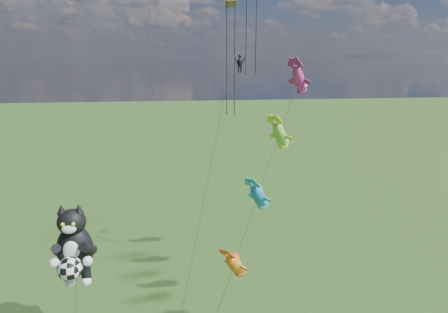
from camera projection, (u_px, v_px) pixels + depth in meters
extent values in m
ellipsoid|color=black|center=(75.00, 250.00, 23.45)|extent=(2.25, 1.85, 3.25)
ellipsoid|color=black|center=(72.00, 222.00, 22.85)|extent=(1.74, 1.58, 1.65)
cone|color=black|center=(61.00, 209.00, 22.57)|extent=(0.57, 0.57, 0.61)
cone|color=black|center=(79.00, 208.00, 22.69)|extent=(0.57, 0.57, 0.61)
ellipsoid|color=white|center=(69.00, 229.00, 22.26)|extent=(0.86, 0.43, 0.59)
ellipsoid|color=white|center=(71.00, 251.00, 22.64)|extent=(1.02, 0.39, 1.34)
sphere|color=gold|center=(63.00, 225.00, 22.07)|extent=(0.24, 0.24, 0.24)
sphere|color=gold|center=(73.00, 224.00, 22.14)|extent=(0.24, 0.24, 0.24)
sphere|color=white|center=(54.00, 263.00, 22.39)|extent=(0.61, 0.61, 0.61)
sphere|color=white|center=(88.00, 261.00, 22.60)|extent=(0.61, 0.61, 0.61)
sphere|color=white|center=(70.00, 282.00, 23.82)|extent=(0.65, 0.65, 0.65)
sphere|color=white|center=(86.00, 281.00, 23.93)|extent=(0.65, 0.65, 0.65)
sphere|color=white|center=(70.00, 269.00, 22.27)|extent=(1.46, 1.46, 1.46)
cylinder|color=black|center=(262.00, 184.00, 25.88)|extent=(10.43, 11.95, 20.31)
ellipsoid|color=#F2A319|center=(234.00, 264.00, 24.26)|extent=(2.08, 2.22, 2.49)
ellipsoid|color=blue|center=(258.00, 196.00, 25.63)|extent=(2.08, 2.22, 2.49)
ellipsoid|color=green|center=(280.00, 134.00, 27.00)|extent=(2.08, 2.22, 2.49)
ellipsoid|color=#D8338A|center=(299.00, 79.00, 28.37)|extent=(2.08, 2.22, 2.49)
cylinder|color=black|center=(215.00, 143.00, 24.69)|extent=(7.49, 15.39, 26.32)
cube|color=green|center=(231.00, 3.00, 27.47)|extent=(1.00, 0.89, 0.54)
cylinder|color=black|center=(227.00, 62.00, 28.53)|extent=(0.08, 0.08, 8.40)
cylinder|color=black|center=(235.00, 62.00, 28.60)|extent=(0.08, 0.08, 8.40)
cylinder|color=black|center=(247.00, 18.00, 30.20)|extent=(0.08, 0.08, 9.48)
cylinder|color=black|center=(256.00, 18.00, 30.29)|extent=(0.08, 0.08, 9.48)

